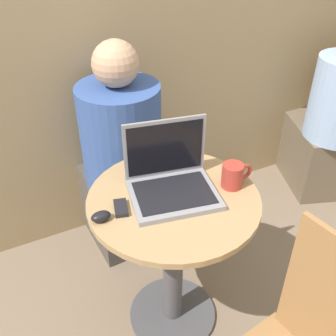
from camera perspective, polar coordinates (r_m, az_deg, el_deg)
name	(u,v)px	position (r m, az deg, el deg)	size (l,w,h in m)	color
ground_plane	(172,314)	(1.99, 0.65, -20.44)	(12.00, 12.00, 0.00)	#7F6B56
round_table	(173,240)	(1.61, 0.77, -10.44)	(0.65, 0.65, 0.72)	#4C4C51
laptop	(171,178)	(1.46, 0.43, -1.52)	(0.36, 0.31, 0.26)	gray
cell_phone	(121,208)	(1.41, -6.87, -5.77)	(0.07, 0.10, 0.02)	black
computer_mouse	(101,216)	(1.37, -9.74, -6.90)	(0.07, 0.05, 0.03)	black
coffee_cup	(233,175)	(1.51, 9.48, -1.04)	(0.13, 0.08, 0.10)	#B2382D
person_seated	(119,167)	(2.06, -7.06, 0.10)	(0.39, 0.60, 1.15)	#4C4742
person_background	(329,127)	(2.65, 22.29, 5.57)	(0.50, 0.60, 1.11)	brown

